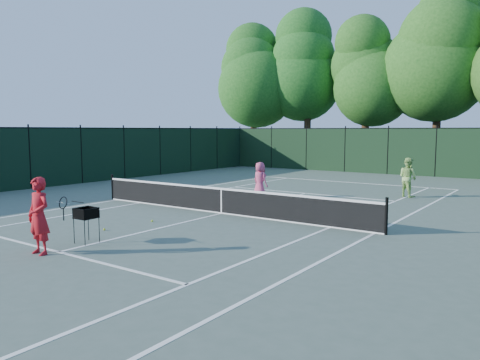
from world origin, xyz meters
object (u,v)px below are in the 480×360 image
Objects in this scene: player_green at (408,177)px; loose_ball_midcourt at (152,221)px; ball_hopper at (86,213)px; loose_ball_near_cart at (104,229)px; player_pink at (260,180)px; coach at (39,216)px.

player_green is 11.60m from loose_ball_midcourt.
ball_hopper reaches higher than loose_ball_near_cart.
ball_hopper is at bearing 100.12° from player_green.
loose_ball_near_cart is at bearing 121.39° from ball_hopper.
player_pink reaches higher than loose_ball_midcourt.
player_green is 25.33× the size of loose_ball_midcourt.
player_green reaches higher than loose_ball_near_cart.
ball_hopper is 13.61× the size of loose_ball_near_cart.
coach is at bearing 109.65° from player_pink.
loose_ball_near_cart is (-0.10, -8.21, -0.74)m from player_pink.
loose_ball_midcourt is at bearing 99.18° from ball_hopper.
loose_ball_midcourt is (0.10, -6.50, -0.74)m from player_pink.
player_green is (4.33, 14.69, -0.05)m from coach.
coach is 2.86m from loose_ball_near_cart.
coach reaches higher than loose_ball_midcourt.
coach is 10.80m from player_pink.
player_pink is 22.66× the size of loose_ball_near_cart.
loose_ball_near_cart is (-0.87, 1.24, -0.74)m from ball_hopper.
player_pink is at bearing 93.40° from coach.
player_green is at bearing 72.70° from coach.
coach is at bearing 101.77° from player_green.
loose_ball_midcourt is at bearing 106.31° from player_pink.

